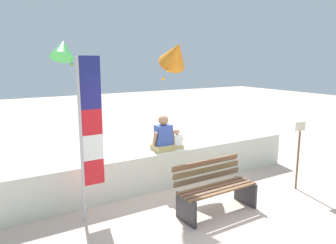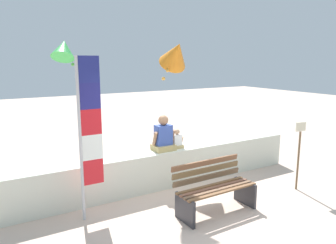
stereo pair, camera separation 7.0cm
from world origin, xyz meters
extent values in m
plane|color=#CBAF9C|center=(0.00, 0.00, 0.00)|extent=(40.00, 40.00, 0.00)
cube|color=silver|center=(0.00, 1.31, 0.39)|extent=(6.52, 0.45, 0.77)
cube|color=brown|center=(0.15, -0.41, 0.45)|extent=(1.47, 0.10, 0.03)
cube|color=brown|center=(0.15, -0.30, 0.45)|extent=(1.47, 0.10, 0.03)
cube|color=brown|center=(0.15, -0.19, 0.45)|extent=(1.47, 0.10, 0.03)
cube|color=brown|center=(0.15, -0.07, 0.45)|extent=(1.47, 0.10, 0.03)
cube|color=brown|center=(0.15, 0.03, 0.57)|extent=(1.47, 0.07, 0.10)
cube|color=brown|center=(0.14, 0.05, 0.70)|extent=(1.47, 0.07, 0.10)
cube|color=brown|center=(0.14, 0.08, 0.83)|extent=(1.47, 0.07, 0.10)
cube|color=#2D2D33|center=(-0.53, -0.26, 0.23)|extent=(0.06, 0.53, 0.45)
cube|color=#2D2D33|center=(0.83, -0.23, 0.23)|extent=(0.06, 0.53, 0.45)
cube|color=tan|center=(-0.02, 1.34, 0.83)|extent=(0.44, 0.36, 0.12)
cube|color=#3851A7|center=(-0.02, 1.34, 1.10)|extent=(0.34, 0.22, 0.42)
cylinder|color=#A07352|center=(-0.23, 1.32, 1.05)|extent=(0.07, 0.17, 0.31)
cylinder|color=#A07352|center=(0.19, 1.32, 1.05)|extent=(0.07, 0.17, 0.31)
sphere|color=#A07352|center=(-0.02, 1.34, 1.42)|extent=(0.21, 0.21, 0.21)
cube|color=tan|center=(0.31, 1.34, 0.81)|extent=(0.24, 0.20, 0.07)
cube|color=white|center=(0.31, 1.34, 0.96)|extent=(0.19, 0.12, 0.23)
cylinder|color=tan|center=(0.20, 1.33, 0.93)|extent=(0.04, 0.09, 0.17)
cylinder|color=tan|center=(0.43, 1.33, 0.93)|extent=(0.04, 0.09, 0.17)
sphere|color=tan|center=(0.31, 1.34, 1.13)|extent=(0.12, 0.12, 0.12)
cylinder|color=#B7B7BC|center=(-1.93, 0.69, 1.35)|extent=(0.05, 0.05, 2.71)
cube|color=red|center=(-1.73, 0.69, 0.81)|extent=(0.34, 0.02, 0.42)
cube|color=white|center=(-1.73, 0.69, 1.23)|extent=(0.34, 0.02, 0.42)
cube|color=red|center=(-1.73, 0.69, 1.65)|extent=(0.34, 0.02, 0.42)
cube|color=navy|center=(-1.73, 0.69, 2.08)|extent=(0.34, 0.02, 0.42)
cube|color=navy|center=(-1.73, 0.69, 2.50)|extent=(0.34, 0.02, 0.42)
cone|color=orange|center=(0.61, 1.88, 2.77)|extent=(0.72, 0.92, 0.85)
sphere|color=gold|center=(0.51, 1.89, 2.59)|extent=(0.08, 0.08, 0.08)
sphere|color=gold|center=(0.41, 1.90, 2.41)|extent=(0.08, 0.08, 0.08)
sphere|color=gold|center=(0.31, 1.91, 2.23)|extent=(0.08, 0.08, 0.08)
cone|color=green|center=(-1.43, 3.63, 2.89)|extent=(0.82, 0.88, 0.66)
sphere|color=green|center=(-1.34, 3.59, 2.71)|extent=(0.08, 0.08, 0.08)
sphere|color=green|center=(-1.26, 3.54, 2.53)|extent=(0.08, 0.08, 0.08)
sphere|color=green|center=(-1.17, 3.49, 2.35)|extent=(0.08, 0.08, 0.08)
cylinder|color=brown|center=(2.24, -0.26, 0.61)|extent=(0.04, 0.04, 1.23)
cube|color=beige|center=(2.24, -0.26, 1.33)|extent=(0.24, 0.05, 0.18)
camera|label=1|loc=(-3.32, -4.33, 2.65)|focal=34.55mm
camera|label=2|loc=(-3.26, -4.36, 2.65)|focal=34.55mm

